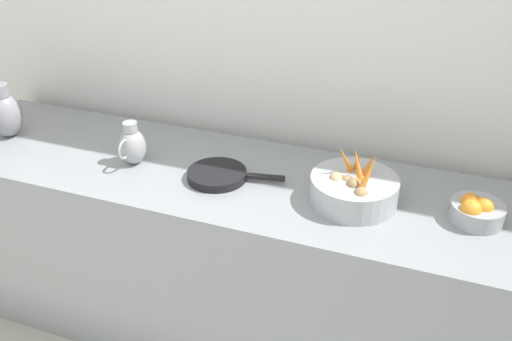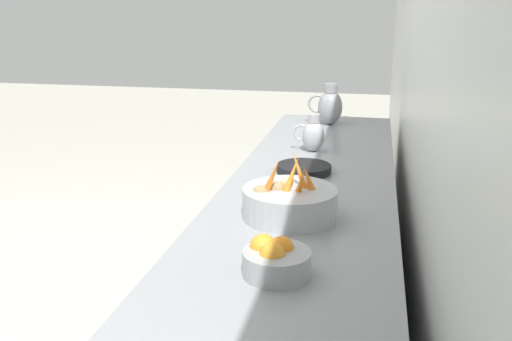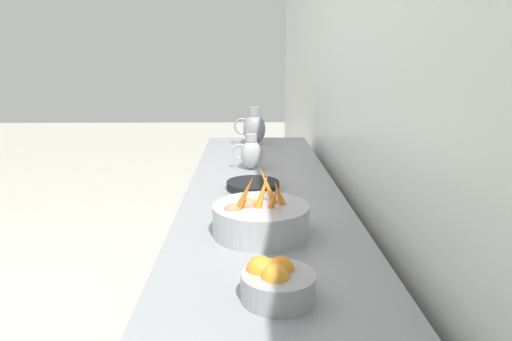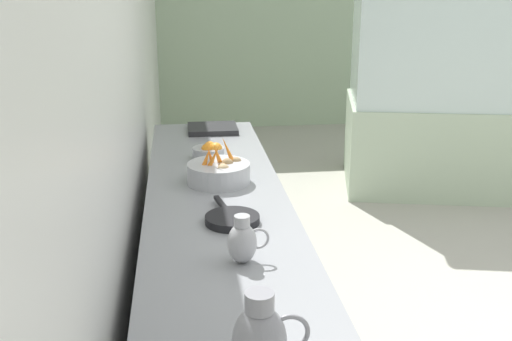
{
  "view_description": "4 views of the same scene",
  "coord_description": "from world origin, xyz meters",
  "views": [
    {
      "loc": [
        0.31,
        0.76,
        2.01
      ],
      "look_at": [
        -1.4,
        0.12,
        0.97
      ],
      "focal_mm": 38.6,
      "sensor_mm": 36.0,
      "label": 1
    },
    {
      "loc": [
        -1.73,
        2.31,
        1.58
      ],
      "look_at": [
        -1.32,
        0.36,
        0.99
      ],
      "focal_mm": 39.39,
      "sensor_mm": 36.0,
      "label": 2
    },
    {
      "loc": [
        -1.42,
        2.0,
        1.47
      ],
      "look_at": [
        -1.45,
        0.4,
        1.07
      ],
      "focal_mm": 32.95,
      "sensor_mm": 36.0,
      "label": 3
    },
    {
      "loc": [
        -1.66,
        -2.56,
        1.92
      ],
      "look_at": [
        -1.32,
        0.12,
        1.05
      ],
      "focal_mm": 42.93,
      "sensor_mm": 36.0,
      "label": 4
    }
  ],
  "objects": [
    {
      "name": "skillet_on_counter",
      "position": [
        -1.45,
        -0.06,
        0.88
      ],
      "size": [
        0.24,
        0.4,
        0.03
      ],
      "color": "black",
      "rests_on": "prep_counter"
    },
    {
      "name": "metal_pitcher_tall",
      "position": [
        -1.47,
        -1.15,
        0.98
      ],
      "size": [
        0.21,
        0.15,
        0.25
      ],
      "color": "gray",
      "rests_on": "prep_counter"
    },
    {
      "name": "metal_pitcher_short",
      "position": [
        -1.44,
        -0.46,
        0.95
      ],
      "size": [
        0.16,
        0.11,
        0.19
      ],
      "color": "#A3A3A8",
      "rests_on": "prep_counter"
    },
    {
      "name": "ground_plane",
      "position": [
        0.0,
        0.0,
        0.0
      ],
      "size": [
        16.39,
        16.39,
        0.0
      ],
      "primitive_type": "plane",
      "color": "#ADAA9E"
    },
    {
      "name": "orange_bowl",
      "position": [
        -1.49,
        0.92,
        0.91
      ],
      "size": [
        0.19,
        0.19,
        0.1
      ],
      "color": "#9EA0A5",
      "rests_on": "prep_counter"
    },
    {
      "name": "vegetable_colander",
      "position": [
        -1.46,
        0.48,
        0.92
      ],
      "size": [
        0.33,
        0.33,
        0.23
      ],
      "color": "#ADAFB5",
      "rests_on": "prep_counter"
    },
    {
      "name": "prep_counter",
      "position": [
        -1.49,
        0.21,
        0.43
      ],
      "size": [
        0.7,
        3.25,
        0.87
      ],
      "primitive_type": "cube",
      "color": "gray",
      "rests_on": "ground_plane"
    },
    {
      "name": "tile_wall_left",
      "position": [
        -1.95,
        0.71,
        1.5
      ],
      "size": [
        0.1,
        9.35,
        3.0
      ],
      "primitive_type": "cube",
      "color": "white",
      "rests_on": "ground_plane"
    }
  ]
}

